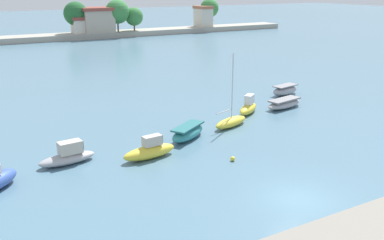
# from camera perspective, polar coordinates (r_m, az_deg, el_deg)

# --- Properties ---
(ground_plane) EXTENTS (400.00, 400.00, 0.00)m
(ground_plane) POSITION_cam_1_polar(r_m,az_deg,el_deg) (26.30, 13.57, -10.01)
(ground_plane) COLOR slate
(moored_boat_1) EXTENTS (4.05, 1.74, 1.58)m
(moored_boat_1) POSITION_cam_1_polar(r_m,az_deg,el_deg) (31.26, -15.96, -4.56)
(moored_boat_1) COLOR #9E9EA3
(moored_boat_1) RESTS_ON ground
(moored_boat_2) EXTENTS (4.17, 1.60, 1.65)m
(moored_boat_2) POSITION_cam_1_polar(r_m,az_deg,el_deg) (31.09, -5.56, -4.02)
(moored_boat_2) COLOR yellow
(moored_boat_2) RESTS_ON ground
(moored_boat_3) EXTENTS (4.36, 3.50, 1.11)m
(moored_boat_3) POSITION_cam_1_polar(r_m,az_deg,el_deg) (34.77, -0.55, -1.64)
(moored_boat_3) COLOR teal
(moored_boat_3) RESTS_ON ground
(moored_boat_4) EXTENTS (4.06, 2.30, 6.40)m
(moored_boat_4) POSITION_cam_1_polar(r_m,az_deg,el_deg) (37.89, 5.13, -0.21)
(moored_boat_4) COLOR yellow
(moored_boat_4) RESTS_ON ground
(moored_boat_5) EXTENTS (3.57, 3.01, 1.78)m
(moored_boat_5) POSITION_cam_1_polar(r_m,az_deg,el_deg) (41.99, 7.40, 1.68)
(moored_boat_5) COLOR yellow
(moored_boat_5) RESTS_ON ground
(moored_boat_6) EXTENTS (4.77, 2.38, 0.94)m
(moored_boat_6) POSITION_cam_1_polar(r_m,az_deg,el_deg) (44.42, 12.01, 2.11)
(moored_boat_6) COLOR #9E9EA3
(moored_boat_6) RESTS_ON ground
(moored_boat_7) EXTENTS (4.00, 2.21, 1.12)m
(moored_boat_7) POSITION_cam_1_polar(r_m,az_deg,el_deg) (49.72, 12.11, 3.85)
(moored_boat_7) COLOR #9E9EA3
(moored_boat_7) RESTS_ON ground
(mooring_buoy_0) EXTENTS (0.33, 0.33, 0.33)m
(mooring_buoy_0) POSITION_cam_1_polar(r_m,az_deg,el_deg) (30.75, 5.37, -5.08)
(mooring_buoy_0) COLOR yellow
(mooring_buoy_0) RESTS_ON ground
(distant_shoreline) EXTENTS (130.16, 7.71, 8.49)m
(distant_shoreline) POSITION_cam_1_polar(r_m,az_deg,el_deg) (101.57, -18.19, 11.54)
(distant_shoreline) COLOR #9E998C
(distant_shoreline) RESTS_ON ground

